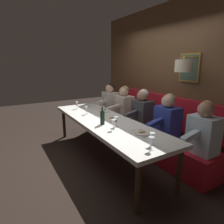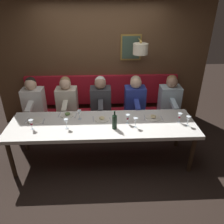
{
  "view_description": "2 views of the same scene",
  "coord_description": "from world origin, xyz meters",
  "px_view_note": "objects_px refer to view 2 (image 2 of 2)",
  "views": [
    {
      "loc": [
        -1.59,
        -2.93,
        1.75
      ],
      "look_at": [
        0.05,
        -0.16,
        0.92
      ],
      "focal_mm": 30.74,
      "sensor_mm": 36.0,
      "label": 1
    },
    {
      "loc": [
        -3.09,
        -0.02,
        2.58
      ],
      "look_at": [
        0.05,
        -0.16,
        0.92
      ],
      "focal_mm": 35.36,
      "sensor_mm": 36.0,
      "label": 2
    }
  ],
  "objects_px": {
    "wine_glass_2": "(135,121)",
    "diner_near": "(135,97)",
    "dining_table": "(102,126)",
    "wine_glass_6": "(180,116)",
    "wine_bottle": "(115,122)",
    "wine_glass_1": "(66,122)",
    "wine_glass_4": "(128,117)",
    "wine_glass_3": "(31,123)",
    "diner_far": "(67,98)",
    "wine_glass_0": "(188,119)",
    "wine_glass_5": "(79,113)",
    "diner_middle": "(101,97)",
    "diner_farthest": "(33,98)",
    "diner_nearest": "(170,96)"
  },
  "relations": [
    {
      "from": "wine_bottle",
      "to": "dining_table",
      "type": "bearing_deg",
      "value": 50.63
    },
    {
      "from": "wine_glass_3",
      "to": "dining_table",
      "type": "bearing_deg",
      "value": -83.47
    },
    {
      "from": "wine_glass_0",
      "to": "dining_table",
      "type": "bearing_deg",
      "value": 84.97
    },
    {
      "from": "wine_glass_0",
      "to": "diner_farthest",
      "type": "bearing_deg",
      "value": 69.61
    },
    {
      "from": "wine_glass_4",
      "to": "wine_bottle",
      "type": "relative_size",
      "value": 0.55
    },
    {
      "from": "diner_far",
      "to": "wine_glass_4",
      "type": "height_order",
      "value": "diner_far"
    },
    {
      "from": "dining_table",
      "to": "diner_middle",
      "type": "bearing_deg",
      "value": 1.7
    },
    {
      "from": "diner_far",
      "to": "wine_glass_6",
      "type": "distance_m",
      "value": 2.14
    },
    {
      "from": "wine_glass_5",
      "to": "dining_table",
      "type": "bearing_deg",
      "value": -113.53
    },
    {
      "from": "dining_table",
      "to": "diner_farthest",
      "type": "distance_m",
      "value": 1.61
    },
    {
      "from": "diner_near",
      "to": "wine_glass_4",
      "type": "distance_m",
      "value": 0.93
    },
    {
      "from": "wine_glass_0",
      "to": "wine_glass_4",
      "type": "relative_size",
      "value": 1.0
    },
    {
      "from": "wine_glass_3",
      "to": "wine_glass_4",
      "type": "relative_size",
      "value": 1.0
    },
    {
      "from": "diner_near",
      "to": "wine_glass_4",
      "type": "height_order",
      "value": "diner_near"
    },
    {
      "from": "diner_near",
      "to": "diner_farthest",
      "type": "distance_m",
      "value": 1.99
    },
    {
      "from": "diner_nearest",
      "to": "wine_glass_3",
      "type": "bearing_deg",
      "value": 112.39
    },
    {
      "from": "diner_farthest",
      "to": "wine_glass_1",
      "type": "xyz_separation_m",
      "value": [
        -1.01,
        -0.78,
        0.04
      ]
    },
    {
      "from": "dining_table",
      "to": "wine_glass_3",
      "type": "height_order",
      "value": "wine_glass_3"
    },
    {
      "from": "diner_nearest",
      "to": "wine_glass_6",
      "type": "bearing_deg",
      "value": 173.82
    },
    {
      "from": "diner_far",
      "to": "wine_glass_3",
      "type": "bearing_deg",
      "value": 158.33
    },
    {
      "from": "wine_glass_1",
      "to": "wine_glass_2",
      "type": "xyz_separation_m",
      "value": [
        -0.01,
        -1.07,
        0.0
      ]
    },
    {
      "from": "diner_farthest",
      "to": "wine_bottle",
      "type": "height_order",
      "value": "diner_farthest"
    },
    {
      "from": "wine_glass_2",
      "to": "wine_glass_6",
      "type": "xyz_separation_m",
      "value": [
        0.12,
        -0.74,
        -0.0
      ]
    },
    {
      "from": "diner_middle",
      "to": "diner_far",
      "type": "bearing_deg",
      "value": 90.0
    },
    {
      "from": "wine_glass_1",
      "to": "wine_glass_4",
      "type": "xyz_separation_m",
      "value": [
        0.1,
        -0.96,
        -0.0
      ]
    },
    {
      "from": "wine_glass_2",
      "to": "wine_glass_6",
      "type": "distance_m",
      "value": 0.75
    },
    {
      "from": "diner_farthest",
      "to": "wine_glass_1",
      "type": "bearing_deg",
      "value": -142.2
    },
    {
      "from": "wine_glass_2",
      "to": "wine_glass_6",
      "type": "height_order",
      "value": "same"
    },
    {
      "from": "wine_glass_5",
      "to": "wine_glass_1",
      "type": "bearing_deg",
      "value": 148.32
    },
    {
      "from": "diner_middle",
      "to": "wine_glass_4",
      "type": "bearing_deg",
      "value": -154.22
    },
    {
      "from": "diner_nearest",
      "to": "wine_bottle",
      "type": "relative_size",
      "value": 2.64
    },
    {
      "from": "dining_table",
      "to": "wine_glass_5",
      "type": "xyz_separation_m",
      "value": [
        0.16,
        0.38,
        0.17
      ]
    },
    {
      "from": "diner_far",
      "to": "diner_nearest",
      "type": "bearing_deg",
      "value": -90.0
    },
    {
      "from": "wine_glass_0",
      "to": "wine_glass_1",
      "type": "relative_size",
      "value": 1.0
    },
    {
      "from": "diner_nearest",
      "to": "wine_glass_2",
      "type": "bearing_deg",
      "value": 140.59
    },
    {
      "from": "dining_table",
      "to": "diner_farthest",
      "type": "bearing_deg",
      "value": 56.57
    },
    {
      "from": "diner_near",
      "to": "diner_middle",
      "type": "relative_size",
      "value": 1.0
    },
    {
      "from": "dining_table",
      "to": "wine_glass_6",
      "type": "xyz_separation_m",
      "value": [
        -0.01,
        -1.26,
        0.17
      ]
    },
    {
      "from": "diner_nearest",
      "to": "diner_middle",
      "type": "relative_size",
      "value": 1.0
    },
    {
      "from": "wine_glass_3",
      "to": "wine_glass_6",
      "type": "xyz_separation_m",
      "value": [
        0.11,
        -2.35,
        0.0
      ]
    },
    {
      "from": "wine_glass_2",
      "to": "wine_glass_5",
      "type": "distance_m",
      "value": 0.95
    },
    {
      "from": "diner_near",
      "to": "diner_far",
      "type": "height_order",
      "value": "same"
    },
    {
      "from": "diner_near",
      "to": "diner_far",
      "type": "xyz_separation_m",
      "value": [
        0.0,
        1.34,
        0.0
      ]
    },
    {
      "from": "wine_glass_5",
      "to": "wine_glass_6",
      "type": "bearing_deg",
      "value": -96.25
    },
    {
      "from": "diner_middle",
      "to": "wine_glass_4",
      "type": "xyz_separation_m",
      "value": [
        -0.9,
        -0.44,
        0.04
      ]
    },
    {
      "from": "diner_nearest",
      "to": "diner_near",
      "type": "distance_m",
      "value": 0.7
    },
    {
      "from": "wine_glass_6",
      "to": "wine_glass_2",
      "type": "bearing_deg",
      "value": 99.29
    },
    {
      "from": "wine_glass_4",
      "to": "wine_bottle",
      "type": "xyz_separation_m",
      "value": [
        -0.14,
        0.22,
        0.0
      ]
    },
    {
      "from": "diner_far",
      "to": "wine_glass_6",
      "type": "height_order",
      "value": "diner_far"
    },
    {
      "from": "wine_glass_2",
      "to": "diner_near",
      "type": "bearing_deg",
      "value": -7.57
    }
  ]
}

